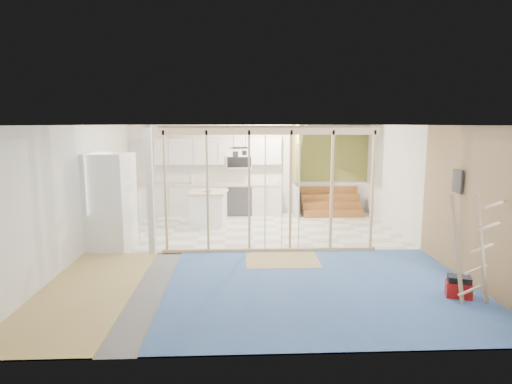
{
  "coord_description": "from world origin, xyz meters",
  "views": [
    {
      "loc": [
        -0.35,
        -8.52,
        2.62
      ],
      "look_at": [
        0.04,
        0.6,
        1.17
      ],
      "focal_mm": 30.0,
      "sensor_mm": 36.0,
      "label": 1
    }
  ],
  "objects_px": {
    "island": "(209,209)",
    "ladder": "(473,249)",
    "fridge": "(110,201)",
    "toolbox": "(459,287)"
  },
  "relations": [
    {
      "from": "island",
      "to": "toolbox",
      "type": "height_order",
      "value": "island"
    },
    {
      "from": "fridge",
      "to": "toolbox",
      "type": "height_order",
      "value": "fridge"
    },
    {
      "from": "island",
      "to": "ladder",
      "type": "bearing_deg",
      "value": -45.14
    },
    {
      "from": "toolbox",
      "to": "island",
      "type": "bearing_deg",
      "value": 150.47
    },
    {
      "from": "fridge",
      "to": "island",
      "type": "height_order",
      "value": "fridge"
    },
    {
      "from": "fridge",
      "to": "ladder",
      "type": "xyz_separation_m",
      "value": [
        6.04,
        -3.22,
        -0.16
      ]
    },
    {
      "from": "fridge",
      "to": "ladder",
      "type": "relative_size",
      "value": 1.22
    },
    {
      "from": "island",
      "to": "ladder",
      "type": "distance_m",
      "value": 6.58
    },
    {
      "from": "island",
      "to": "toolbox",
      "type": "bearing_deg",
      "value": -43.52
    },
    {
      "from": "ladder",
      "to": "fridge",
      "type": "bearing_deg",
      "value": 134.68
    }
  ]
}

